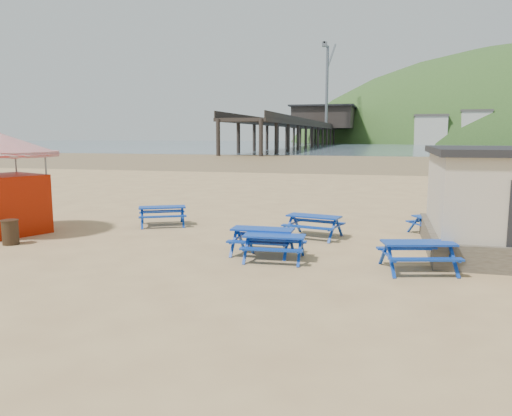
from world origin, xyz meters
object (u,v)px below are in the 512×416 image
(picnic_table_blue_a, at_px, (162,216))
(litter_bin, at_px, (10,232))
(picnic_table_blue_b, at_px, (314,226))
(ice_cream_kiosk, at_px, (2,171))

(picnic_table_blue_a, height_order, litter_bin, litter_bin)
(litter_bin, bearing_deg, picnic_table_blue_a, 53.05)
(picnic_table_blue_b, xyz_separation_m, ice_cream_kiosk, (-10.80, -2.12, 1.88))
(picnic_table_blue_a, distance_m, litter_bin, 5.48)
(ice_cream_kiosk, bearing_deg, picnic_table_blue_b, 34.02)
(picnic_table_blue_a, xyz_separation_m, picnic_table_blue_b, (6.05, -0.80, 0.01))
(ice_cream_kiosk, xyz_separation_m, litter_bin, (1.46, -1.47, -1.85))
(picnic_table_blue_a, bearing_deg, picnic_table_blue_b, -33.71)
(litter_bin, bearing_deg, ice_cream_kiosk, 134.70)
(picnic_table_blue_b, relative_size, litter_bin, 2.61)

